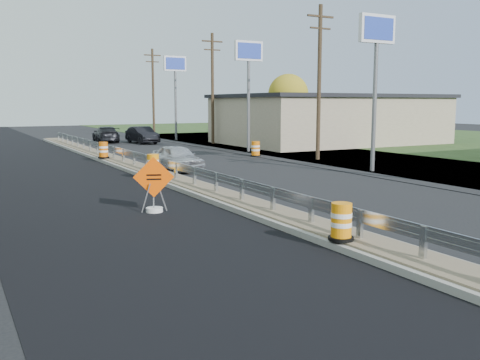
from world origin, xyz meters
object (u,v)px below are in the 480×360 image
car_dark_far (106,134)px  barrel_shoulder_near (256,149)px  car_dark_mid (142,135)px  barrel_median_far (103,150)px  caution_sign (154,198)px  barrel_median_mid (153,165)px  car_silver (177,158)px  barrel_median_near (341,222)px

car_dark_far → barrel_shoulder_near: bearing=113.3°
barrel_shoulder_near → car_dark_mid: size_ratio=0.22×
barrel_median_far → car_dark_far: size_ratio=0.20×
barrel_shoulder_near → barrel_median_far: bearing=171.4°
barrel_shoulder_near → car_dark_far: (-5.26, 17.99, 0.23)m
barrel_shoulder_near → car_dark_mid: (-2.81, 15.03, 0.26)m
barrel_median_far → caution_sign: bearing=-98.8°
caution_sign → car_dark_mid: 30.80m
barrel_median_mid → car_dark_mid: bearing=72.8°
car_silver → car_dark_far: (2.14, 22.48, 0.04)m
barrel_median_near → barrel_median_mid: barrel_median_mid is taller
barrel_median_mid → barrel_median_far: barrel_median_far is taller
car_silver → barrel_median_mid: bearing=-133.6°
car_dark_far → car_silver: bearing=91.5°
barrel_median_near → caution_sign: bearing=110.9°
barrel_median_near → barrel_shoulder_near: bearing=64.8°
car_dark_mid → car_dark_far: car_dark_mid is taller
caution_sign → car_dark_far: size_ratio=0.37×
barrel_shoulder_near → barrel_median_mid: bearing=-143.0°
barrel_median_near → barrel_median_mid: size_ratio=0.93×
barrel_median_far → car_dark_far: car_dark_far is taller
barrel_median_mid → barrel_shoulder_near: barrel_median_mid is taller
car_dark_mid → car_dark_far: size_ratio=0.91×
barrel_median_mid → car_dark_far: size_ratio=0.20×
car_dark_mid → car_dark_far: 3.84m
barrel_median_near → car_dark_far: car_dark_far is taller
car_dark_mid → barrel_median_near: bearing=-104.4°
barrel_median_near → car_silver: (2.35, 16.21, 0.01)m
caution_sign → barrel_shoulder_near: size_ratio=1.80×
barrel_median_mid → car_dark_far: car_dark_far is taller
barrel_median_near → car_dark_mid: bearing=79.0°
barrel_median_far → car_dark_mid: 15.23m
barrel_median_far → car_dark_mid: size_ratio=0.22×
barrel_median_mid → barrel_median_far: (0.00, 8.81, 0.00)m
barrel_shoulder_near → car_silver: 8.66m
car_silver → barrel_shoulder_near: bearing=27.3°
barrel_median_near → car_dark_mid: car_dark_mid is taller
caution_sign → car_dark_mid: (9.39, 29.33, 0.28)m
barrel_median_near → barrel_median_far: (0.00, 22.17, 0.03)m
car_silver → caution_sign: bearing=-120.1°
car_dark_far → barrel_median_near: bearing=90.4°
barrel_median_far → barrel_shoulder_near: bearing=-8.6°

